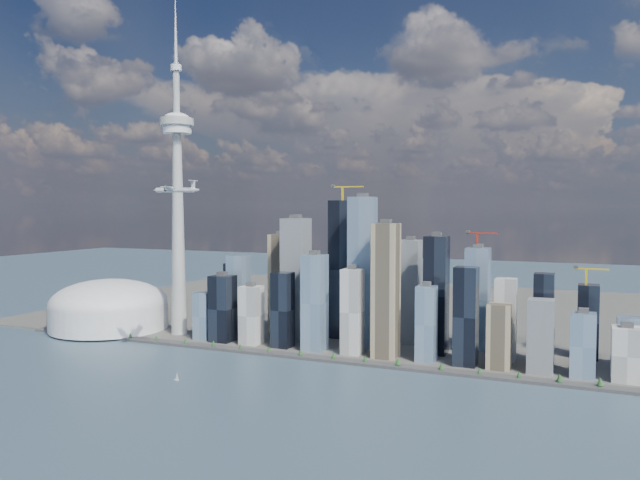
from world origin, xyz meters
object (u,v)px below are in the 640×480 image
at_px(needle_tower, 178,194).
at_px(sailboat_west, 177,378).
at_px(airplane, 176,189).
at_px(dome_stadium, 109,308).

height_order(needle_tower, sailboat_west, needle_tower).
bearing_deg(airplane, dome_stadium, 137.65).
bearing_deg(dome_stadium, needle_tower, 4.09).
bearing_deg(sailboat_west, needle_tower, 133.89).
bearing_deg(needle_tower, dome_stadium, -175.91).
xyz_separation_m(needle_tower, sailboat_west, (159.68, -225.33, -232.34)).
relative_size(airplane, sailboat_west, 5.96).
relative_size(dome_stadium, airplane, 3.08).
height_order(needle_tower, dome_stadium, needle_tower).
relative_size(needle_tower, airplane, 8.46).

